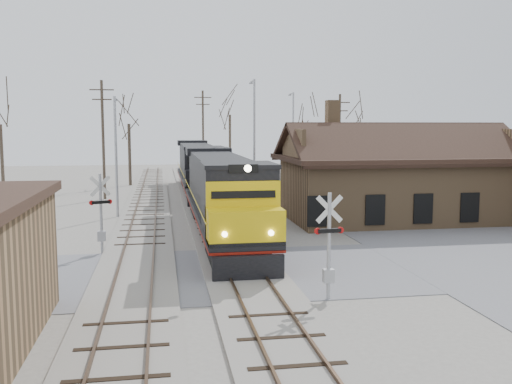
# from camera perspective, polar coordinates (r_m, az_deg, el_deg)

# --- Properties ---
(ground) EXTENTS (140.00, 140.00, 0.00)m
(ground) POSITION_cam_1_polar(r_m,az_deg,el_deg) (24.53, -1.36, -8.00)
(ground) COLOR gray
(ground) RESTS_ON ground
(road) EXTENTS (60.00, 9.00, 0.03)m
(road) POSITION_cam_1_polar(r_m,az_deg,el_deg) (24.52, -1.36, -7.96)
(road) COLOR slate
(road) RESTS_ON ground
(track_main) EXTENTS (3.40, 90.00, 0.24)m
(track_main) POSITION_cam_1_polar(r_m,az_deg,el_deg) (39.13, -4.46, -2.41)
(track_main) COLOR gray
(track_main) RESTS_ON ground
(track_siding) EXTENTS (3.40, 90.00, 0.24)m
(track_siding) POSITION_cam_1_polar(r_m,az_deg,el_deg) (39.00, -11.07, -2.54)
(track_siding) COLOR gray
(track_siding) RESTS_ON ground
(depot) EXTENTS (15.20, 9.31, 7.90)m
(depot) POSITION_cam_1_polar(r_m,az_deg,el_deg) (38.85, 13.82, 0.84)
(depot) COLOR olive
(depot) RESTS_ON ground
(locomotive_lead) EXTENTS (3.12, 20.87, 4.64)m
(locomotive_lead) POSITION_cam_1_polar(r_m,az_deg,el_deg) (32.02, -3.42, -0.13)
(locomotive_lead) COLOR black
(locomotive_lead) RESTS_ON ground
(locomotive_trailing) EXTENTS (3.12, 20.87, 4.39)m
(locomotive_trailing) POSITION_cam_1_polar(r_m,az_deg,el_deg) (53.01, -5.84, 2.52)
(locomotive_trailing) COLOR black
(locomotive_trailing) RESTS_ON ground
(crossbuck_near) EXTENTS (1.10, 0.29, 3.85)m
(crossbuck_near) POSITION_cam_1_polar(r_m,az_deg,el_deg) (20.51, 7.29, -5.73)
(crossbuck_near) COLOR #A5A8AD
(crossbuck_near) RESTS_ON ground
(crossbuck_far) EXTENTS (1.06, 0.48, 3.90)m
(crossbuck_far) POSITION_cam_1_polar(r_m,az_deg,el_deg) (28.56, -15.23, -2.37)
(crossbuck_far) COLOR #A5A8AD
(crossbuck_far) RESTS_ON ground
(streetlight_a) EXTENTS (0.25, 2.04, 8.18)m
(streetlight_a) POSITION_cam_1_polar(r_m,az_deg,el_deg) (39.96, -13.82, 4.17)
(streetlight_a) COLOR #A5A8AD
(streetlight_a) RESTS_ON ground
(streetlight_b) EXTENTS (0.25, 2.04, 9.86)m
(streetlight_b) POSITION_cam_1_polar(r_m,az_deg,el_deg) (45.55, -0.19, 5.72)
(streetlight_b) COLOR #A5A8AD
(streetlight_b) RESTS_ON ground
(streetlight_c) EXTENTS (0.25, 2.04, 9.58)m
(streetlight_c) POSITION_cam_1_polar(r_m,az_deg,el_deg) (58.57, 3.70, 5.76)
(streetlight_c) COLOR #A5A8AD
(streetlight_c) RESTS_ON ground
(utility_pole_a) EXTENTS (2.00, 0.24, 10.00)m
(utility_pole_a) POSITION_cam_1_polar(r_m,az_deg,el_deg) (49.96, -15.04, 5.29)
(utility_pole_a) COLOR #382D23
(utility_pole_a) RESTS_ON ground
(utility_pole_b) EXTENTS (2.00, 0.24, 10.31)m
(utility_pole_b) POSITION_cam_1_polar(r_m,az_deg,el_deg) (67.61, -5.31, 5.90)
(utility_pole_b) COLOR #382D23
(utility_pole_b) RESTS_ON ground
(utility_pole_c) EXTENTS (2.00, 0.24, 9.26)m
(utility_pole_c) POSITION_cam_1_polar(r_m,az_deg,el_deg) (56.43, 8.33, 5.19)
(utility_pole_c) COLOR #382D23
(utility_pole_c) RESTS_ON ground
(tree_a) EXTENTS (4.23, 4.23, 10.37)m
(tree_a) POSITION_cam_1_polar(r_m,az_deg,el_deg) (56.96, -24.26, 7.24)
(tree_a) COLOR #382D23
(tree_a) RESTS_ON ground
(tree_b) EXTENTS (4.28, 4.28, 10.49)m
(tree_b) POSITION_cam_1_polar(r_m,az_deg,el_deg) (61.05, -12.63, 7.65)
(tree_b) COLOR #382D23
(tree_b) RESTS_ON ground
(tree_c) EXTENTS (5.10, 5.10, 12.49)m
(tree_c) POSITION_cam_1_polar(r_m,az_deg,el_deg) (74.41, -2.64, 8.69)
(tree_c) COLOR #382D23
(tree_c) RESTS_ON ground
(tree_d) EXTENTS (4.19, 4.19, 10.28)m
(tree_d) POSITION_cam_1_polar(r_m,az_deg,el_deg) (70.10, 5.20, 7.51)
(tree_d) COLOR #382D23
(tree_d) RESTS_ON ground
(tree_e) EXTENTS (4.01, 4.01, 9.83)m
(tree_e) POSITION_cam_1_polar(r_m,az_deg,el_deg) (67.76, 9.87, 7.19)
(tree_e) COLOR #382D23
(tree_e) RESTS_ON ground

